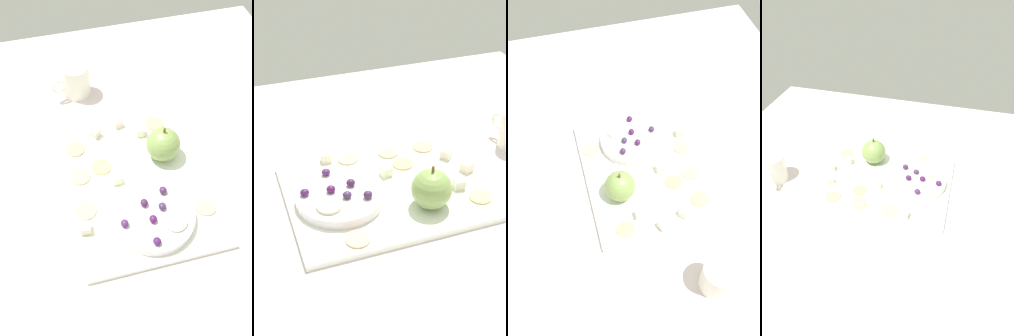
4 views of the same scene
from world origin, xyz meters
TOP-DOWN VIEW (x-y plane):
  - table at (0.00, 0.00)cm, footprint 126.22×109.69cm
  - platter at (-3.21, 2.57)cm, footprint 38.85×29.97cm
  - serving_dish at (6.46, 3.16)cm, footprint 16.66×16.66cm
  - apple_whole at (-9.02, 10.04)cm, footprint 7.60×7.60cm
  - apple_stem at (-9.02, 10.04)cm, footprint 0.50×0.50cm
  - cheese_cube_0 at (5.68, -10.50)cm, footprint 2.28×2.28cm
  - cheese_cube_1 at (-18.67, -3.31)cm, footprint 2.93×2.93cm
  - cheese_cube_2 at (-20.50, 2.51)cm, footprint 2.60×2.60cm
  - cheese_cube_3 at (-4.50, -1.70)cm, footprint 2.31×2.31cm
  - cheese_cube_4 at (-16.39, 7.06)cm, footprint 2.32×2.32cm
  - cracker_0 at (6.51, 14.45)cm, footprint 4.36×4.36cm
  - cracker_1 at (-15.61, -8.60)cm, footprint 4.36×4.36cm
  - cracker_2 at (-7.59, -9.01)cm, footprint 4.36×4.36cm
  - cracker_3 at (1.24, -9.55)cm, footprint 4.36×4.36cm
  - cracker_4 at (-9.08, -4.01)cm, footprint 4.36×4.36cm
  - cracker_5 at (-18.86, 11.20)cm, footprint 4.36×4.36cm
  - grape_0 at (5.61, 5.22)cm, footprint 1.71×1.54cm
  - grape_1 at (7.98, 2.61)cm, footprint 1.71×1.54cm
  - grape_2 at (3.95, 1.96)cm, footprint 1.71×1.54cm
  - grape_3 at (12.78, 1.91)cm, footprint 1.71×1.54cm
  - grape_4 at (7.52, -3.00)cm, footprint 1.71×1.54cm
  - grape_5 at (2.05, 6.51)cm, footprint 1.71×1.54cm
  - apple_slice_0 at (9.39, 6.70)cm, footprint 4.66×4.66cm
  - cup at (-35.99, -4.59)cm, footprint 7.21×10.16cm

SIDE VIEW (x-z plane):
  - table at x=0.00cm, z-range 0.00..4.77cm
  - platter at x=-3.21cm, z-range 4.77..6.07cm
  - cracker_0 at x=6.51cm, z-range 6.07..6.47cm
  - cracker_1 at x=-15.61cm, z-range 6.07..6.47cm
  - cracker_2 at x=-7.59cm, z-range 6.07..6.47cm
  - cracker_3 at x=1.24cm, z-range 6.07..6.47cm
  - cracker_4 at x=-9.08cm, z-range 6.07..6.47cm
  - cracker_5 at x=-18.86cm, z-range 6.07..6.47cm
  - serving_dish at x=6.46cm, z-range 6.07..8.06cm
  - cheese_cube_0 at x=5.68cm, z-range 6.07..8.15cm
  - cheese_cube_1 at x=-18.67cm, z-range 6.07..8.15cm
  - cheese_cube_2 at x=-20.50cm, z-range 6.07..8.15cm
  - cheese_cube_3 at x=-4.50cm, z-range 6.07..8.15cm
  - cheese_cube_4 at x=-16.39cm, z-range 6.07..8.15cm
  - apple_slice_0 at x=9.39cm, z-range 8.06..8.66cm
  - grape_0 at x=5.61cm, z-range 8.06..9.43cm
  - grape_3 at x=12.78cm, z-range 8.06..9.43cm
  - grape_4 at x=7.52cm, z-range 8.06..9.48cm
  - grape_1 at x=7.98cm, z-range 8.06..9.51cm
  - grape_2 at x=3.95cm, z-range 8.06..9.55cm
  - grape_5 at x=2.05cm, z-range 8.06..9.61cm
  - cup at x=-35.99cm, z-range 4.77..13.32cm
  - apple_whole at x=-9.02cm, z-range 6.07..13.68cm
  - apple_stem at x=-9.02cm, z-range 13.68..14.88cm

